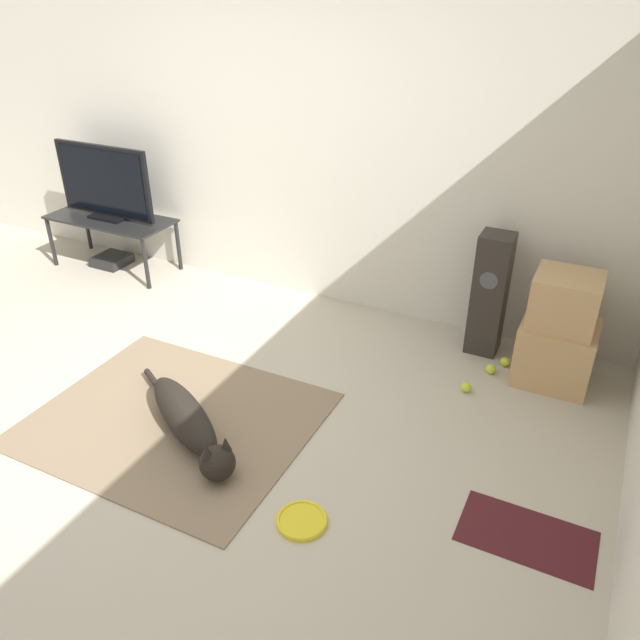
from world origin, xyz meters
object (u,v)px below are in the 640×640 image
object	(u,v)px
cardboard_box_upper	(565,301)
tennis_ball_by_boxes	(491,369)
dog	(189,422)
tennis_ball_loose_on_carpet	(505,362)
tv_stand	(111,223)
game_console	(112,260)
frisbee	(302,520)
tv	(104,183)
floor_speaker	(490,294)
cardboard_box_lower	(555,352)
tennis_ball_near_speaker	(466,387)

from	to	relation	value
cardboard_box_upper	tennis_ball_by_boxes	distance (m)	0.67
dog	tennis_ball_loose_on_carpet	distance (m)	2.17
cardboard_box_upper	tennis_ball_by_boxes	size ratio (longest dim) A/B	6.05
cardboard_box_upper	tennis_ball_by_boxes	bearing A→B (deg)	-163.14
tv_stand	game_console	world-z (taller)	tv_stand
dog	cardboard_box_upper	xyz separation A→B (m)	(1.77, 1.57, 0.46)
tennis_ball_loose_on_carpet	game_console	distance (m)	3.63
frisbee	tv	xyz separation A→B (m)	(-2.93, 1.94, 0.77)
floor_speaker	cardboard_box_upper	bearing A→B (deg)	-19.67
dog	cardboard_box_lower	xyz separation A→B (m)	(1.78, 1.58, 0.08)
floor_speaker	tennis_ball_by_boxes	xyz separation A→B (m)	(0.13, -0.29, -0.41)
frisbee	tv	size ratio (longest dim) A/B	0.27
tennis_ball_near_speaker	tennis_ball_loose_on_carpet	world-z (taller)	same
tv_stand	tennis_ball_near_speaker	xyz separation A→B (m)	(3.37, -0.49, -0.39)
dog	game_console	distance (m)	2.74
tennis_ball_by_boxes	tennis_ball_loose_on_carpet	size ratio (longest dim) A/B	1.00
tennis_ball_loose_on_carpet	cardboard_box_upper	bearing A→B (deg)	-4.69
tv	game_console	bearing A→B (deg)	168.20
tennis_ball_near_speaker	game_console	xyz separation A→B (m)	(-3.46, 0.52, 0.01)
tennis_ball_by_boxes	tennis_ball_near_speaker	size ratio (longest dim) A/B	1.00
tennis_ball_near_speaker	cardboard_box_lower	bearing A→B (deg)	40.81
frisbee	floor_speaker	xyz separation A→B (m)	(0.41, 2.01, 0.43)
floor_speaker	tennis_ball_loose_on_carpet	distance (m)	0.48
tv	game_console	distance (m)	0.75
tennis_ball_by_boxes	tennis_ball_near_speaker	bearing A→B (deg)	-108.28
dog	tv	xyz separation A→B (m)	(-2.06, 1.67, 0.66)
tv_stand	tennis_ball_loose_on_carpet	world-z (taller)	tv_stand
dog	tennis_ball_loose_on_carpet	world-z (taller)	dog
cardboard_box_upper	floor_speaker	world-z (taller)	floor_speaker
tv	tennis_ball_near_speaker	bearing A→B (deg)	-8.37
game_console	tennis_ball_loose_on_carpet	bearing A→B (deg)	-1.57
tv_stand	tennis_ball_loose_on_carpet	xyz separation A→B (m)	(3.53, -0.08, -0.39)
dog	cardboard_box_lower	size ratio (longest dim) A/B	2.27
cardboard_box_lower	tv	distance (m)	3.88
cardboard_box_lower	tennis_ball_near_speaker	size ratio (longest dim) A/B	7.13
cardboard_box_lower	tv	size ratio (longest dim) A/B	0.49
tennis_ball_by_boxes	tv	bearing A→B (deg)	176.44
frisbee	tennis_ball_by_boxes	world-z (taller)	tennis_ball_by_boxes
frisbee	game_console	bearing A→B (deg)	147.06
floor_speaker	tv	distance (m)	3.36
frisbee	cardboard_box_lower	distance (m)	2.06
frisbee	tennis_ball_near_speaker	bearing A→B (deg)	72.91
frisbee	cardboard_box_upper	distance (m)	2.12
tv_stand	tv	world-z (taller)	tv
cardboard_box_lower	tennis_ball_by_boxes	bearing A→B (deg)	-162.22
cardboard_box_lower	tennis_ball_loose_on_carpet	bearing A→B (deg)	176.93
cardboard_box_lower	tennis_ball_near_speaker	bearing A→B (deg)	-139.19
tv	tennis_ball_loose_on_carpet	size ratio (longest dim) A/B	14.69
dog	floor_speaker	world-z (taller)	floor_speaker
cardboard_box_upper	tennis_ball_loose_on_carpet	size ratio (longest dim) A/B	6.05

